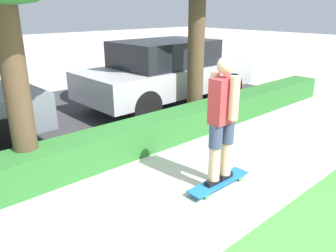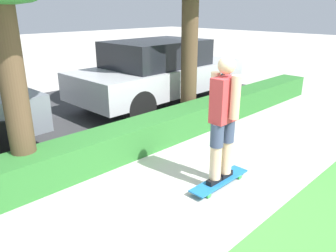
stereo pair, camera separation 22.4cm
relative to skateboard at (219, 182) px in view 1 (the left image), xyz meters
The scene contains 6 objects.
ground_plane 0.50m from the skateboard, 164.96° to the left, with size 60.00×60.00×0.00m, color #BCB7AD.
street_asphalt 4.36m from the skateboard, 96.34° to the left, with size 12.52×5.00×0.01m.
hedge_row 1.80m from the skateboard, 105.54° to the left, with size 12.52×0.60×0.51m.
skateboard is the anchor object (origin of this frame).
skater_person 0.92m from the skateboard, behind, with size 0.50×0.44×1.69m.
parked_car_middle 4.29m from the skateboard, 57.94° to the left, with size 4.60×1.95×1.60m.
Camera 1 is at (-2.69, -2.63, 2.33)m, focal length 35.00 mm.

